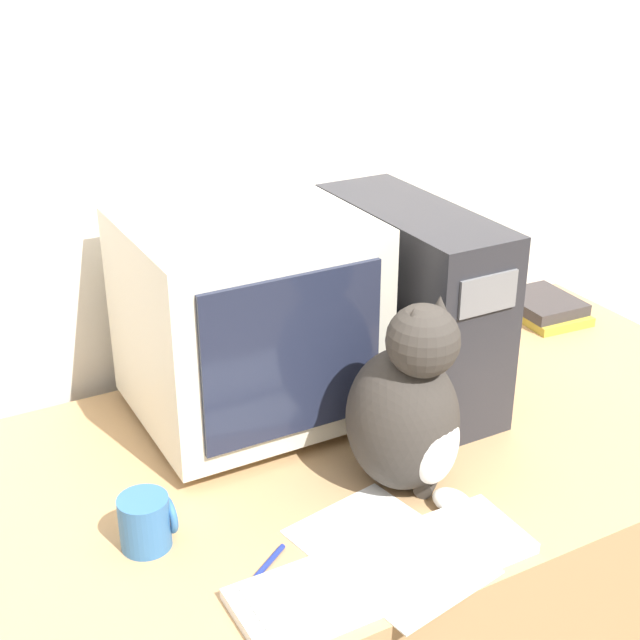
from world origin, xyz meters
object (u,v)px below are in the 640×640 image
Objects in this scene: keyboard at (385,570)px; mug at (147,522)px; crt_monitor at (247,318)px; book_stack at (543,307)px; computer_tower at (410,303)px; cat at (409,411)px; pen at (258,575)px.

mug is (-0.29, 0.24, 0.03)m from keyboard.
crt_monitor reaches higher than keyboard.
book_stack is 1.21m from mug.
book_stack is at bearing 15.85° from computer_tower.
crt_monitor is at bearing 42.54° from mug.
computer_tower is 5.31× the size of mug.
pen is at bearing 179.44° from cat.
keyboard is 0.28m from cat.
mug is at bearing 140.33° from keyboard.
pen is at bearing -51.72° from mug.
keyboard is at bearing -147.23° from cat.
pen is 1.46× the size of mug.
computer_tower reaches higher than keyboard.
keyboard is at bearing -126.87° from computer_tower.
crt_monitor is at bearing 169.75° from computer_tower.
computer_tower is at bearing 53.13° from keyboard.
pen is (-0.19, -0.44, -0.21)m from crt_monitor.
crt_monitor is 4.77× the size of mug.
book_stack is (0.50, 0.14, -0.17)m from computer_tower.
mug reaches higher than pen.
crt_monitor is 3.27× the size of pen.
cat is 3.98× the size of mug.
cat is 0.37m from pen.
book_stack reaches higher than pen.
crt_monitor is 0.38m from cat.
computer_tower is at bearing -164.15° from book_stack.
mug is (-0.65, -0.23, -0.15)m from computer_tower.
cat is 2.73× the size of pen.
computer_tower reaches higher than pen.
computer_tower is 0.62m from keyboard.
book_stack is (0.85, 0.61, 0.01)m from keyboard.
keyboard is 1.05m from book_stack.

